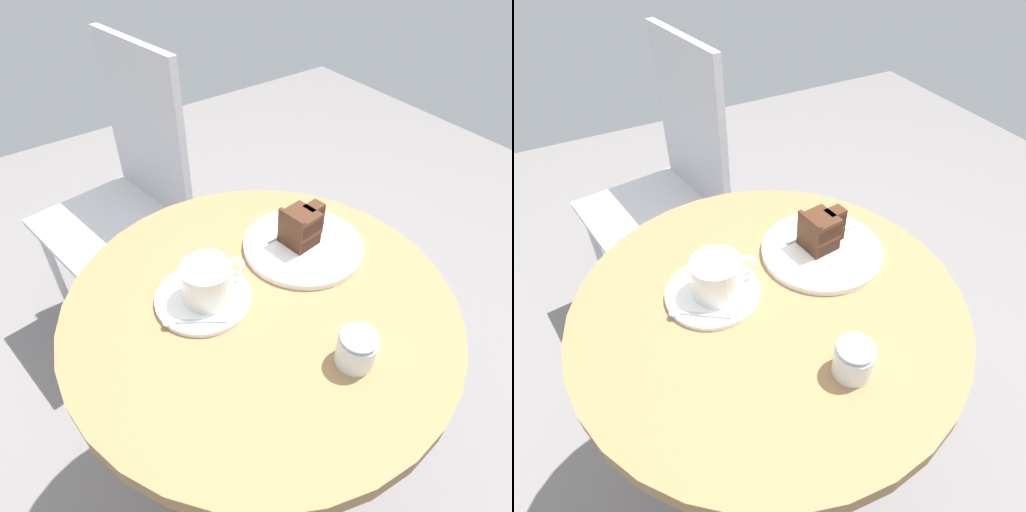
% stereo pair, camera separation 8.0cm
% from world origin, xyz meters
% --- Properties ---
extents(ground_plane, '(4.40, 4.40, 0.01)m').
position_xyz_m(ground_plane, '(0.00, 0.00, -0.01)').
color(ground_plane, slate).
rests_on(ground_plane, ground).
extents(cafe_table, '(0.67, 0.67, 0.70)m').
position_xyz_m(cafe_table, '(0.00, 0.00, 0.58)').
color(cafe_table, olive).
rests_on(cafe_table, ground).
extents(saucer, '(0.16, 0.16, 0.01)m').
position_xyz_m(saucer, '(-0.08, 0.06, 0.71)').
color(saucer, white).
rests_on(saucer, cafe_table).
extents(coffee_cup, '(0.12, 0.09, 0.07)m').
position_xyz_m(coffee_cup, '(-0.07, 0.05, 0.75)').
color(coffee_cup, white).
rests_on(coffee_cup, saucer).
extents(teaspoon, '(0.09, 0.06, 0.00)m').
position_xyz_m(teaspoon, '(-0.13, 0.03, 0.71)').
color(teaspoon, '#B7B7BC').
rests_on(teaspoon, saucer).
extents(cake_plate, '(0.23, 0.23, 0.01)m').
position_xyz_m(cake_plate, '(0.15, 0.06, 0.71)').
color(cake_plate, white).
rests_on(cake_plate, cafe_table).
extents(cake_slice, '(0.09, 0.07, 0.08)m').
position_xyz_m(cake_slice, '(0.15, 0.07, 0.75)').
color(cake_slice, '#381E14').
rests_on(cake_slice, cake_plate).
extents(fork, '(0.15, 0.03, 0.00)m').
position_xyz_m(fork, '(0.19, 0.10, 0.72)').
color(fork, '#B7B7BC').
rests_on(fork, cake_plate).
extents(napkin, '(0.18, 0.18, 0.00)m').
position_xyz_m(napkin, '(0.13, 0.07, 0.70)').
color(napkin, beige).
rests_on(napkin, cafe_table).
extents(cafe_chair, '(0.43, 0.43, 0.92)m').
position_xyz_m(cafe_chair, '(0.06, 0.74, 0.53)').
color(cafe_chair, '#BCBCC1').
rests_on(cafe_chair, ground).
extents(sugar_pot, '(0.06, 0.06, 0.06)m').
position_xyz_m(sugar_pot, '(0.04, -0.18, 0.73)').
color(sugar_pot, silver).
rests_on(sugar_pot, cafe_table).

